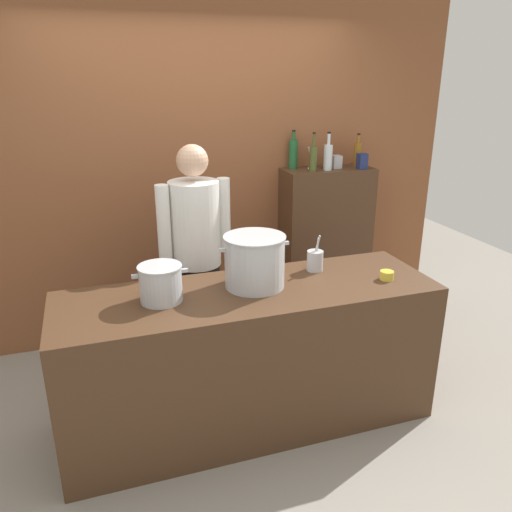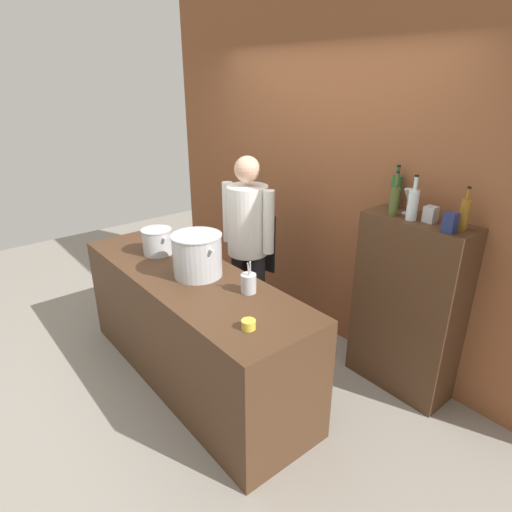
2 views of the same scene
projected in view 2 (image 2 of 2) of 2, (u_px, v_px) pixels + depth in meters
name	position (u px, v px, depth m)	size (l,w,h in m)	color
ground_plane	(195.00, 375.00, 3.49)	(8.00, 8.00, 0.00)	gray
brick_back_panel	(324.00, 168.00, 3.72)	(4.40, 0.10, 3.00)	brown
prep_counter	(192.00, 327.00, 3.31)	(2.24, 0.70, 0.90)	#472D1C
bar_cabinet	(407.00, 307.00, 3.16)	(0.76, 0.32, 1.35)	#472D1C
chef	(248.00, 239.00, 3.64)	(0.52, 0.39, 1.66)	black
stockpot_large	(197.00, 255.00, 3.08)	(0.42, 0.36, 0.31)	#B7BABF
stockpot_small	(157.00, 241.00, 3.47)	(0.31, 0.24, 0.21)	#B7BABF
utensil_crock	(249.00, 283.00, 2.86)	(0.10, 0.10, 0.23)	#B7BABF
butter_jar	(249.00, 324.00, 2.46)	(0.08, 0.08, 0.05)	yellow
wine_bottle_amber	(464.00, 213.00, 2.67)	(0.06, 0.06, 0.27)	#8C5919
wine_bottle_green	(396.00, 191.00, 3.10)	(0.07, 0.07, 0.31)	#1E592D
wine_bottle_clear	(413.00, 204.00, 2.85)	(0.07, 0.07, 0.30)	silver
wine_bottle_olive	(395.00, 200.00, 2.94)	(0.06, 0.06, 0.31)	#475123
wine_glass_short	(409.00, 196.00, 2.97)	(0.07, 0.07, 0.17)	silver
spice_tin_silver	(431.00, 214.00, 2.83)	(0.08, 0.08, 0.11)	#B2B2B7
spice_tin_navy	(450.00, 223.00, 2.63)	(0.07, 0.07, 0.13)	navy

